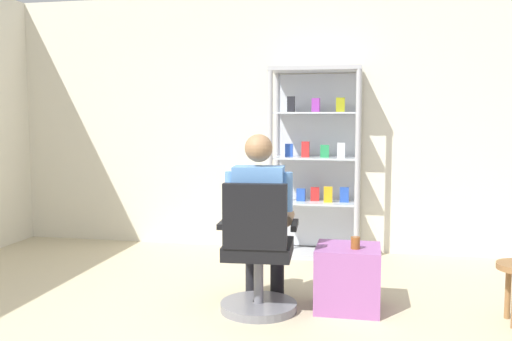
{
  "coord_description": "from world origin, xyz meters",
  "views": [
    {
      "loc": [
        0.93,
        -2.92,
        1.41
      ],
      "look_at": [
        0.08,
        1.29,
        1.0
      ],
      "focal_mm": 39.31,
      "sensor_mm": 36.0,
      "label": 1
    }
  ],
  "objects": [
    {
      "name": "display_cabinet_main",
      "position": [
        0.4,
        2.76,
        0.96
      ],
      "size": [
        0.9,
        0.45,
        1.9
      ],
      "color": "#B7B7BC",
      "rests_on": "ground"
    },
    {
      "name": "storage_crate",
      "position": [
        0.8,
        1.16,
        0.23
      ],
      "size": [
        0.47,
        0.45,
        0.47
      ],
      "primitive_type": "cube",
      "color": "#9E599E",
      "rests_on": "ground"
    },
    {
      "name": "tea_glass",
      "position": [
        0.85,
        1.1,
        0.51
      ],
      "size": [
        0.07,
        0.07,
        0.09
      ],
      "primitive_type": "cylinder",
      "color": "brown",
      "rests_on": "storage_crate"
    },
    {
      "name": "back_wall",
      "position": [
        0.0,
        3.0,
        1.35
      ],
      "size": [
        6.0,
        0.1,
        2.7
      ],
      "primitive_type": "cube",
      "color": "silver",
      "rests_on": "ground"
    },
    {
      "name": "seated_shopkeeper",
      "position": [
        0.15,
        1.09,
        0.71
      ],
      "size": [
        0.51,
        0.58,
        1.29
      ],
      "color": "black",
      "rests_on": "ground"
    },
    {
      "name": "office_chair",
      "position": [
        0.16,
        0.93,
        0.39
      ],
      "size": [
        0.58,
        0.56,
        0.96
      ],
      "color": "slate",
      "rests_on": "ground"
    }
  ]
}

